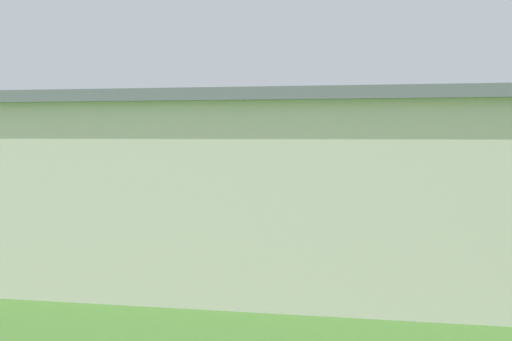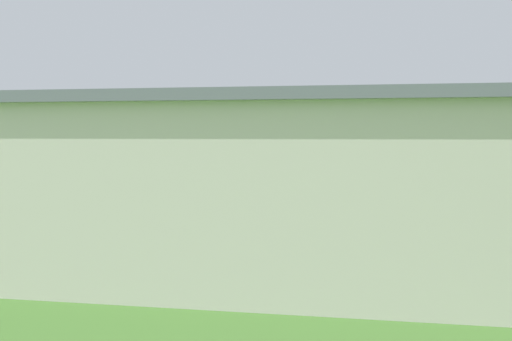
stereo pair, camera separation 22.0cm
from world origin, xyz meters
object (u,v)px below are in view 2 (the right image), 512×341
object	(u,v)px
person_crossing_taxiway	(7,195)
windsock	(245,133)
biplane	(287,160)
hangar	(131,180)

from	to	relation	value
person_crossing_taxiway	windsock	size ratio (longest dim) A/B	0.28
biplane	person_crossing_taxiway	bearing A→B (deg)	45.04
hangar	person_crossing_taxiway	distance (m)	21.66
biplane	windsock	xyz separation A→B (m)	(2.62, 4.84, 2.32)
biplane	person_crossing_taxiway	world-z (taller)	biplane
biplane	person_crossing_taxiway	size ratio (longest dim) A/B	4.74
person_crossing_taxiway	windsock	distance (m)	18.74
hangar	biplane	distance (m)	31.42
biplane	windsock	world-z (taller)	windsock
person_crossing_taxiway	windsock	xyz separation A→B (m)	(-13.96, -11.76, 4.24)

